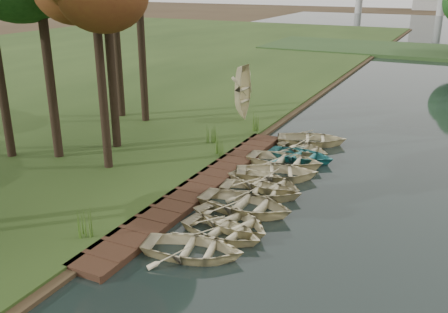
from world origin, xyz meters
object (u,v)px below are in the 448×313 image
at_px(boardwalk, 202,186).
at_px(rowboat_2, 232,218).
at_px(rowboat_0, 193,246).
at_px(stored_rowboat, 244,114).
at_px(rowboat_1, 222,228).

distance_m(boardwalk, rowboat_2, 3.97).
relative_size(rowboat_0, rowboat_2, 1.02).
xyz_separation_m(rowboat_2, stored_rowboat, (-5.41, 13.23, 0.26)).
relative_size(boardwalk, rowboat_1, 4.96).
relative_size(rowboat_0, rowboat_1, 1.10).
relative_size(rowboat_1, stored_rowboat, 0.90).
distance_m(boardwalk, rowboat_0, 5.87).
bearing_deg(rowboat_2, boardwalk, 65.63).
bearing_deg(stored_rowboat, boardwalk, -164.41).
bearing_deg(rowboat_0, stored_rowboat, 5.86).
xyz_separation_m(boardwalk, rowboat_2, (2.80, -2.79, 0.26)).
bearing_deg(rowboat_2, stored_rowboat, 42.76).
bearing_deg(rowboat_1, stored_rowboat, 29.38).
relative_size(rowboat_1, rowboat_2, 0.93).
distance_m(boardwalk, stored_rowboat, 10.78).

